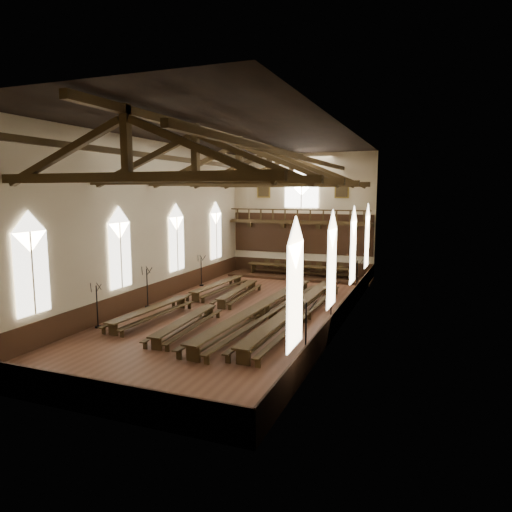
{
  "coord_description": "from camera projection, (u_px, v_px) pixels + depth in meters",
  "views": [
    {
      "loc": [
        10.12,
        -23.58,
        6.9
      ],
      "look_at": [
        0.42,
        1.5,
        3.09
      ],
      "focal_mm": 32.0,
      "sensor_mm": 36.0,
      "label": 1
    }
  ],
  "objects": [
    {
      "name": "refectory_row_a",
      "position": [
        189.0,
        297.0,
        27.88
      ],
      "size": [
        1.78,
        13.89,
        0.69
      ],
      "color": "#372611",
      "rests_on": "ground"
    },
    {
      "name": "wainscot_band",
      "position": [
        240.0,
        302.0,
        26.27
      ],
      "size": [
        12.0,
        26.0,
        1.2
      ],
      "color": "#371E10",
      "rests_on": "ground"
    },
    {
      "name": "high_chairs",
      "position": [
        303.0,
        267.0,
        37.43
      ],
      "size": [
        6.77,
        0.48,
        1.01
      ],
      "color": "#372611",
      "rests_on": "dais"
    },
    {
      "name": "candelabrum_left_near",
      "position": [
        98.0,
        314.0,
        23.2
      ],
      "size": [
        0.7,
        0.67,
        2.33
      ],
      "color": "black",
      "rests_on": "ground"
    },
    {
      "name": "roof_trusses",
      "position": [
        239.0,
        168.0,
        25.2
      ],
      "size": [
        11.7,
        25.7,
        2.8
      ],
      "color": "#372611",
      "rests_on": "room_walls"
    },
    {
      "name": "ground",
      "position": [
        240.0,
        312.0,
        26.35
      ],
      "size": [
        26.0,
        26.0,
        0.0
      ],
      "primitive_type": "plane",
      "color": "brown",
      "rests_on": "ground"
    },
    {
      "name": "candelabrum_left_far",
      "position": [
        201.0,
        276.0,
        33.56
      ],
      "size": [
        0.63,
        0.71,
        2.31
      ],
      "color": "black",
      "rests_on": "ground"
    },
    {
      "name": "refectory_row_d",
      "position": [
        296.0,
        310.0,
        24.61
      ],
      "size": [
        1.74,
        14.75,
        0.78
      ],
      "color": "#372611",
      "rests_on": "ground"
    },
    {
      "name": "candelabrum_right_near",
      "position": [
        306.0,
        342.0,
        18.59
      ],
      "size": [
        0.73,
        0.8,
        2.62
      ],
      "color": "black",
      "rests_on": "ground"
    },
    {
      "name": "minstrels_gallery",
      "position": [
        300.0,
        228.0,
        37.5
      ],
      "size": [
        11.8,
        1.24,
        3.7
      ],
      "color": "#372611",
      "rests_on": "room_walls"
    },
    {
      "name": "candelabrum_right_mid",
      "position": [
        331.0,
        314.0,
        23.15
      ],
      "size": [
        0.69,
        0.75,
        2.47
      ],
      "color": "black",
      "rests_on": "ground"
    },
    {
      "name": "side_windows",
      "position": [
        240.0,
        248.0,
        25.83
      ],
      "size": [
        11.85,
        19.8,
        4.5
      ],
      "color": "white",
      "rests_on": "room_walls"
    },
    {
      "name": "refectory_row_c",
      "position": [
        262.0,
        308.0,
        24.96
      ],
      "size": [
        2.01,
        14.94,
        0.8
      ],
      "color": "#372611",
      "rests_on": "ground"
    },
    {
      "name": "refectory_row_b",
      "position": [
        215.0,
        305.0,
        26.04
      ],
      "size": [
        1.65,
        13.62,
        0.66
      ],
      "color": "#372611",
      "rests_on": "ground"
    },
    {
      "name": "candelabrum_right_far",
      "position": [
        357.0,
        283.0,
        30.96
      ],
      "size": [
        0.73,
        0.71,
        2.43
      ],
      "color": "black",
      "rests_on": "ground"
    },
    {
      "name": "end_window",
      "position": [
        302.0,
        188.0,
        37.25
      ],
      "size": [
        2.8,
        0.12,
        3.8
      ],
      "color": "white",
      "rests_on": "room_walls"
    },
    {
      "name": "high_table",
      "position": [
        300.0,
        267.0,
        36.62
      ],
      "size": [
        8.77,
        1.09,
        0.82
      ],
      "color": "#372611",
      "rests_on": "dais"
    },
    {
      "name": "dais",
      "position": [
        300.0,
        277.0,
        36.73
      ],
      "size": [
        11.4,
        2.86,
        0.19
      ],
      "primitive_type": "cube",
      "color": "#371E10",
      "rests_on": "ground"
    },
    {
      "name": "portraits",
      "position": [
        301.0,
        189.0,
        37.27
      ],
      "size": [
        7.75,
        0.09,
        1.45
      ],
      "color": "brown",
      "rests_on": "room_walls"
    },
    {
      "name": "room_walls",
      "position": [
        239.0,
        199.0,
        25.45
      ],
      "size": [
        26.0,
        26.0,
        26.0
      ],
      "color": "#C2B492",
      "rests_on": "ground"
    },
    {
      "name": "candelabrum_left_mid",
      "position": [
        148.0,
        295.0,
        27.24
      ],
      "size": [
        0.73,
        0.75,
        2.49
      ],
      "color": "black",
      "rests_on": "ground"
    }
  ]
}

